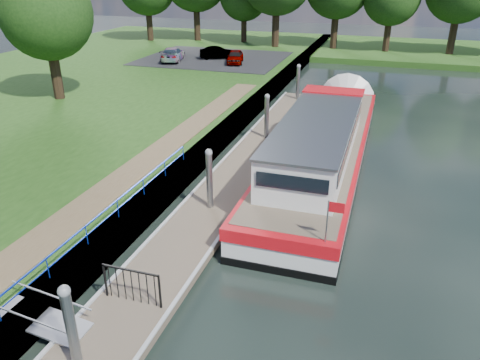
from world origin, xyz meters
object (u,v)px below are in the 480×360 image
(pontoon, at_px, (243,170))
(car_a, at_px, (235,57))
(barge, at_px, (324,143))
(car_c, at_px, (173,54))
(car_b, at_px, (218,53))

(pontoon, bearing_deg, car_a, 109.23)
(pontoon, relative_size, barge, 1.42)
(car_a, relative_size, car_c, 0.80)
(pontoon, relative_size, car_a, 8.27)
(car_a, xyz_separation_m, car_c, (-6.23, -0.80, 0.04))
(car_b, distance_m, car_c, 4.55)
(barge, distance_m, car_c, 26.50)
(pontoon, relative_size, car_b, 8.29)
(barge, height_order, car_b, barge)
(barge, bearing_deg, car_a, 119.78)
(car_b, relative_size, car_c, 0.80)
(pontoon, height_order, car_b, car_b)
(pontoon, xyz_separation_m, car_b, (-10.47, 24.75, 1.25))
(car_a, height_order, car_b, car_a)
(pontoon, relative_size, car_c, 6.65)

